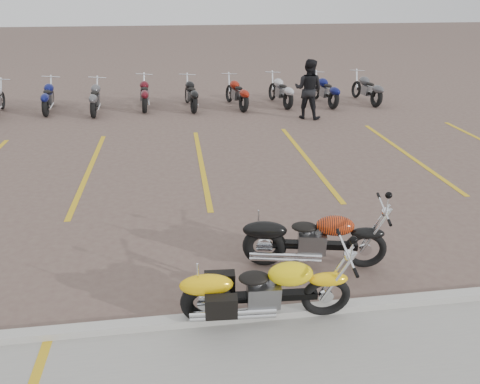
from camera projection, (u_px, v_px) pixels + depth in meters
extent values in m
plane|color=brown|center=(217.00, 245.00, 7.97)|extent=(100.00, 100.00, 0.00)
cube|color=#ADAAA3|center=(231.00, 317.00, 6.13)|extent=(60.00, 0.18, 0.12)
torus|color=black|center=(325.00, 296.00, 6.13)|extent=(0.65, 0.15, 0.65)
torus|color=black|center=(207.00, 302.00, 6.01)|extent=(0.70, 0.21, 0.69)
cube|color=black|center=(267.00, 295.00, 6.05)|extent=(1.30, 0.20, 0.10)
cube|color=slate|center=(263.00, 291.00, 6.02)|extent=(0.44, 0.32, 0.34)
ellipsoid|color=yellow|center=(289.00, 270.00, 5.92)|extent=(0.60, 0.35, 0.30)
ellipsoid|color=black|center=(253.00, 275.00, 5.91)|extent=(0.40, 0.28, 0.12)
torus|color=black|center=(365.00, 250.00, 7.19)|extent=(0.66, 0.24, 0.65)
torus|color=black|center=(264.00, 247.00, 7.28)|extent=(0.71, 0.30, 0.69)
cube|color=black|center=(314.00, 245.00, 7.21)|extent=(1.29, 0.38, 0.10)
cube|color=slate|center=(311.00, 242.00, 7.19)|extent=(0.47, 0.38, 0.34)
ellipsoid|color=black|center=(335.00, 225.00, 7.05)|extent=(0.63, 0.43, 0.30)
ellipsoid|color=black|center=(304.00, 227.00, 7.09)|extent=(0.43, 0.33, 0.12)
imported|color=black|center=(308.00, 89.00, 15.28)|extent=(1.17, 1.10, 1.92)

